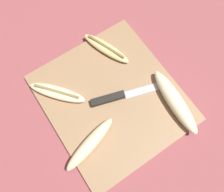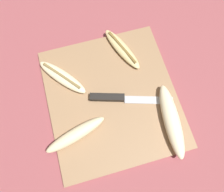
# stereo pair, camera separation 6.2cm
# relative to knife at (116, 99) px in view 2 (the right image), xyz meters

# --- Properties ---
(ground_plane) EXTENTS (4.00, 4.00, 0.00)m
(ground_plane) POSITION_rel_knife_xyz_m (-0.01, -0.01, -0.02)
(ground_plane) COLOR #93474C
(cutting_board) EXTENTS (0.40, 0.37, 0.01)m
(cutting_board) POSITION_rel_knife_xyz_m (-0.01, -0.01, -0.01)
(cutting_board) COLOR #997551
(cutting_board) RESTS_ON ground_plane
(knife) EXTENTS (0.09, 0.23, 0.02)m
(knife) POSITION_rel_knife_xyz_m (0.00, 0.00, 0.00)
(knife) COLOR black
(knife) RESTS_ON cutting_board
(banana_cream_curved) EXTENTS (0.08, 0.18, 0.03)m
(banana_cream_curved) POSITION_rel_knife_xyz_m (0.07, -0.13, 0.01)
(banana_cream_curved) COLOR beige
(banana_cream_curved) RESTS_ON cutting_board
(banana_bright_far) EXTENTS (0.21, 0.06, 0.04)m
(banana_bright_far) POSITION_rel_knife_xyz_m (0.10, 0.13, 0.01)
(banana_bright_far) COLOR beige
(banana_bright_far) RESTS_ON cutting_board
(banana_spotted_left) EXTENTS (0.17, 0.09, 0.02)m
(banana_spotted_left) POSITION_rel_knife_xyz_m (-0.15, 0.06, 0.00)
(banana_spotted_left) COLOR #DBC684
(banana_spotted_left) RESTS_ON cutting_board
(banana_pale_long) EXTENTS (0.15, 0.14, 0.02)m
(banana_pale_long) POSITION_rel_knife_xyz_m (-0.11, -0.13, 0.00)
(banana_pale_long) COLOR beige
(banana_pale_long) RESTS_ON cutting_board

